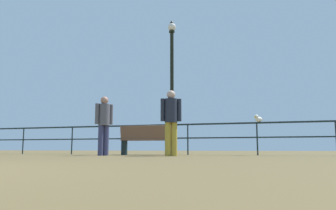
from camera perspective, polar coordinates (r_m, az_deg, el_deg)
The scene contains 6 objects.
pier_railing at distance 10.81m, azimuth -2.06°, elevation -4.75°, with size 23.58×0.05×0.99m.
bench_near_left at distance 10.18m, azimuth -3.71°, elevation -5.83°, with size 1.65×0.76×0.90m.
lamppost_center at distance 11.12m, azimuth 0.69°, elevation 3.67°, with size 0.29×0.29×4.64m.
person_by_bench at distance 8.71m, azimuth 0.53°, elevation -2.29°, with size 0.53×0.34×1.75m.
person_at_railing at distance 9.60m, azimuth -11.11°, elevation -2.82°, with size 0.37×0.46×1.70m.
seagull_on_rail at distance 10.19m, azimuth 15.48°, elevation -2.33°, with size 0.29×0.42×0.21m.
Camera 1 is at (3.65, -1.29, 0.19)m, focal length 34.95 mm.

